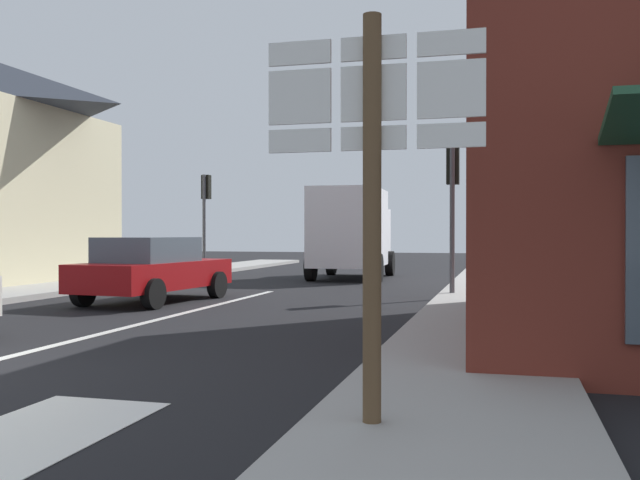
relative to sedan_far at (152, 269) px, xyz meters
name	(u,v)px	position (x,y,z in m)	size (l,w,h in m)	color
ground_plane	(244,298)	(1.66, 1.39, -0.76)	(80.00, 80.00, 0.00)	black
sidewalk_right	(483,311)	(7.29, -0.61, -0.69)	(2.21, 44.00, 0.14)	#9E9B96
lane_centre_stripe	(166,318)	(1.66, -2.61, -0.75)	(0.16, 12.00, 0.01)	silver
lane_turn_arrow	(36,432)	(4.15, -9.61, -0.75)	(1.20, 2.20, 0.01)	silver
sedan_far	(152,269)	(0.00, 0.00, 0.00)	(2.28, 4.35, 1.47)	maroon
delivery_truck	(352,231)	(2.61, 9.24, 0.89)	(2.66, 5.09, 3.05)	silver
route_sign_post	(373,174)	(6.72, -9.11, 1.24)	(1.66, 0.14, 3.20)	brown
traffic_light_far_left	(206,201)	(-3.16, 10.01, 2.01)	(0.30, 0.49, 3.75)	#47474C
traffic_light_near_right	(453,186)	(6.49, 2.76, 1.93)	(0.30, 0.49, 3.64)	#47474C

